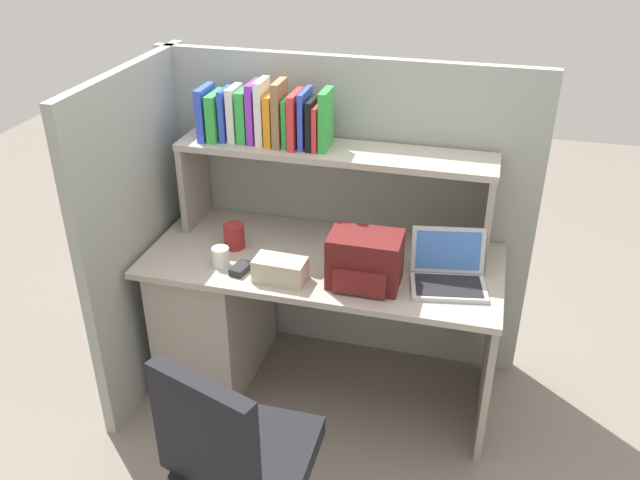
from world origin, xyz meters
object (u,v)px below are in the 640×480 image
object	(u,v)px
backpack	(365,261)
office_chair	(240,478)
laptop	(448,273)
computer_mouse	(241,269)
snack_canister	(234,236)
tissue_box	(280,270)
paper_cup	(221,257)

from	to	relation	value
backpack	office_chair	size ratio (longest dim) A/B	0.32
laptop	office_chair	world-z (taller)	laptop
computer_mouse	snack_canister	world-z (taller)	snack_canister
laptop	backpack	size ratio (longest dim) A/B	1.17
computer_mouse	office_chair	distance (m)	0.91
computer_mouse	tissue_box	distance (m)	0.19
backpack	computer_mouse	bearing A→B (deg)	-174.99
tissue_box	snack_canister	xyz separation A→B (m)	(-0.29, 0.22, 0.01)
backpack	computer_mouse	distance (m)	0.55
paper_cup	tissue_box	bearing A→B (deg)	-9.96
laptop	computer_mouse	size ratio (longest dim) A/B	3.37
backpack	paper_cup	size ratio (longest dim) A/B	3.53
paper_cup	laptop	bearing A→B (deg)	6.08
laptop	paper_cup	world-z (taller)	laptop
backpack	computer_mouse	world-z (taller)	backpack
backpack	snack_canister	xyz separation A→B (m)	(-0.64, 0.15, -0.05)
snack_canister	tissue_box	bearing A→B (deg)	-36.71
paper_cup	snack_canister	size ratio (longest dim) A/B	0.73
computer_mouse	snack_canister	bearing A→B (deg)	128.89
computer_mouse	tissue_box	size ratio (longest dim) A/B	0.47
backpack	office_chair	xyz separation A→B (m)	(-0.26, -0.84, -0.45)
paper_cup	office_chair	bearing A→B (deg)	-65.06
paper_cup	snack_canister	distance (m)	0.17
computer_mouse	tissue_box	bearing A→B (deg)	6.04
computer_mouse	backpack	bearing A→B (deg)	16.22
laptop	backpack	bearing A→B (deg)	-164.89
computer_mouse	tissue_box	xyz separation A→B (m)	(0.19, -0.02, 0.03)
snack_canister	backpack	bearing A→B (deg)	-13.50
tissue_box	backpack	bearing A→B (deg)	12.66
backpack	tissue_box	size ratio (longest dim) A/B	1.36
computer_mouse	paper_cup	bearing A→B (deg)	173.09
snack_canister	paper_cup	bearing A→B (deg)	-89.83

